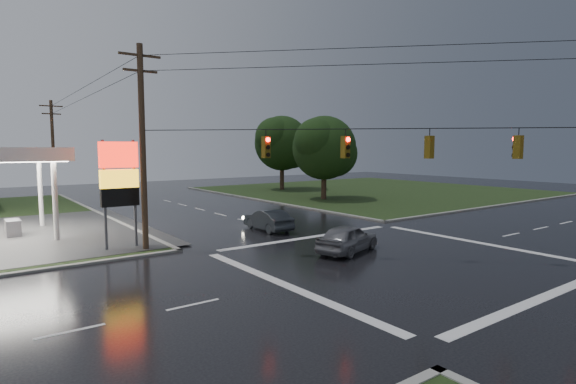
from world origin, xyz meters
TOP-DOWN VIEW (x-y plane):
  - ground at (0.00, 0.00)m, footprint 120.00×120.00m
  - grass_ne at (26.00, 26.00)m, footprint 36.00×36.00m
  - pylon_sign at (-10.50, 10.50)m, footprint 2.00×0.35m
  - utility_pole_nw at (-9.50, 9.50)m, footprint 2.20×0.32m
  - utility_pole_n at (-9.50, 38.00)m, footprint 2.20×0.32m
  - traffic_signals at (0.02, -0.02)m, footprint 26.87×26.87m
  - tree_ne_near at (14.14, 21.99)m, footprint 7.99×6.80m
  - tree_ne_far at (17.15, 33.99)m, footprint 8.46×7.20m
  - car_north at (-0.80, 10.56)m, footprint 1.71×4.41m
  - car_crossing at (-0.91, 2.67)m, footprint 4.78×3.09m

SIDE VIEW (x-z plane):
  - ground at x=0.00m, z-range 0.00..0.00m
  - grass_ne at x=26.00m, z-range 0.00..0.08m
  - car_north at x=-0.80m, z-range 0.00..1.43m
  - car_crossing at x=-0.91m, z-range 0.00..1.51m
  - pylon_sign at x=-10.50m, z-range 1.01..7.01m
  - utility_pole_n at x=-9.50m, z-range 0.22..10.72m
  - tree_ne_near at x=14.14m, z-range 1.07..10.05m
  - utility_pole_nw at x=-9.50m, z-range 0.22..11.22m
  - tree_ne_far at x=17.15m, z-range 1.28..11.08m
  - traffic_signals at x=0.02m, z-range 5.75..7.22m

